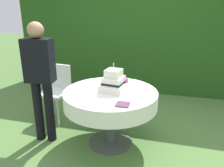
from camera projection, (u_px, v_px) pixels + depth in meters
The scene contains 10 objects.
ground_plane at pixel (111, 142), 3.17m from camera, with size 20.00×20.00×0.00m, color #547A3D.
foliage_hedge at pixel (140, 30), 4.87m from camera, with size 5.19×0.66×2.55m, color #234C19.
cake_table at pixel (110, 99), 2.96m from camera, with size 1.20×1.20×0.75m.
wedding_cake at pixel (114, 82), 2.90m from camera, with size 0.34×0.34×0.36m.
serving_plate_near at pixel (87, 104), 2.53m from camera, with size 0.14×0.14×0.01m, color white.
serving_plate_far at pixel (79, 97), 2.72m from camera, with size 0.11×0.11×0.01m, color white.
serving_plate_left at pixel (105, 80), 3.34m from camera, with size 0.10×0.10×0.01m, color white.
napkin_stack at pixel (123, 104), 2.53m from camera, with size 0.15×0.15×0.01m, color #603856.
garden_chair at pixel (57, 87), 3.68m from camera, with size 0.44×0.44×0.89m.
standing_person at pixel (40, 76), 2.95m from camera, with size 0.38×0.24×1.60m.
Camera 1 is at (0.73, -2.63, 1.80)m, focal length 37.10 mm.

